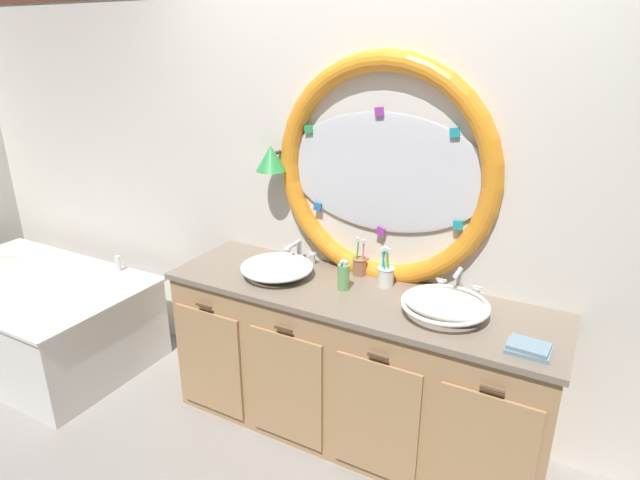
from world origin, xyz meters
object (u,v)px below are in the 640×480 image
at_px(sink_basin_right, 445,304).
at_px(folded_hand_towel, 528,348).
at_px(toothbrush_holder_left, 359,265).
at_px(soap_dispenser, 343,276).
at_px(sink_basin_left, 277,267).
at_px(bathtub, 33,310).
at_px(toothbrush_holder_right, 386,275).

xyz_separation_m(sink_basin_right, folded_hand_towel, (0.39, -0.13, -0.04)).
relative_size(toothbrush_holder_left, soap_dispenser, 1.30).
bearing_deg(sink_basin_right, soap_dispenser, 177.06).
xyz_separation_m(sink_basin_left, soap_dispenser, (0.38, 0.03, 0.02)).
distance_m(sink_basin_left, toothbrush_holder_left, 0.44).
distance_m(sink_basin_left, soap_dispenser, 0.39).
relative_size(bathtub, sink_basin_right, 3.87).
relative_size(bathtub, toothbrush_holder_right, 7.04).
height_order(toothbrush_holder_right, soap_dispenser, toothbrush_holder_right).
xyz_separation_m(toothbrush_holder_left, soap_dispenser, (0.00, -0.20, 0.02)).
height_order(sink_basin_right, folded_hand_towel, sink_basin_right).
bearing_deg(sink_basin_right, bathtub, -173.17).
xyz_separation_m(sink_basin_left, toothbrush_holder_right, (0.56, 0.17, 0.01)).
distance_m(toothbrush_holder_right, folded_hand_towel, 0.81).
bearing_deg(sink_basin_right, folded_hand_towel, -19.04).
relative_size(sink_basin_right, soap_dispenser, 2.46).
relative_size(sink_basin_left, toothbrush_holder_left, 1.82).
relative_size(toothbrush_holder_right, folded_hand_towel, 1.28).
relative_size(sink_basin_right, toothbrush_holder_left, 1.90).
relative_size(toothbrush_holder_left, folded_hand_towel, 1.23).
bearing_deg(bathtub, soap_dispenser, 9.21).
relative_size(sink_basin_left, soap_dispenser, 2.37).
xyz_separation_m(sink_basin_right, toothbrush_holder_right, (-0.36, 0.17, 0.00)).
bearing_deg(bathtub, sink_basin_left, 10.32).
xyz_separation_m(toothbrush_holder_right, soap_dispenser, (-0.17, -0.14, 0.01)).
distance_m(toothbrush_holder_left, folded_hand_towel, 0.99).
height_order(sink_basin_left, folded_hand_towel, sink_basin_left).
distance_m(sink_basin_left, sink_basin_right, 0.91).
bearing_deg(sink_basin_right, toothbrush_holder_right, 154.63).
height_order(sink_basin_left, toothbrush_holder_right, toothbrush_holder_right).
height_order(soap_dispenser, folded_hand_towel, soap_dispenser).
bearing_deg(soap_dispenser, sink_basin_right, -2.94).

